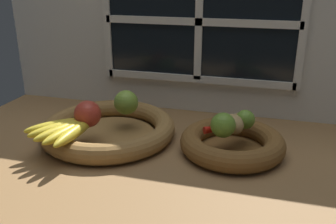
% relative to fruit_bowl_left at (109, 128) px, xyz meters
% --- Properties ---
extents(ground_plane, '(1.40, 0.90, 0.03)m').
position_rel_fruit_bowl_left_xyz_m(ground_plane, '(0.21, -0.00, -0.04)').
color(ground_plane, olive).
extents(back_wall, '(1.40, 0.05, 0.55)m').
position_rel_fruit_bowl_left_xyz_m(back_wall, '(0.21, 0.29, 0.25)').
color(back_wall, silver).
rests_on(back_wall, ground_plane).
extents(fruit_bowl_left, '(0.39, 0.39, 0.06)m').
position_rel_fruit_bowl_left_xyz_m(fruit_bowl_left, '(0.00, 0.00, 0.00)').
color(fruit_bowl_left, olive).
rests_on(fruit_bowl_left, ground_plane).
extents(fruit_bowl_right, '(0.28, 0.28, 0.06)m').
position_rel_fruit_bowl_left_xyz_m(fruit_bowl_right, '(0.36, 0.00, 0.00)').
color(fruit_bowl_right, brown).
rests_on(fruit_bowl_right, ground_plane).
extents(apple_red_front, '(0.07, 0.07, 0.07)m').
position_rel_fruit_bowl_left_xyz_m(apple_red_front, '(-0.03, -0.07, 0.07)').
color(apple_red_front, '#B73828').
rests_on(apple_red_front, fruit_bowl_left).
extents(apple_green_back, '(0.07, 0.07, 0.07)m').
position_rel_fruit_bowl_left_xyz_m(apple_green_back, '(0.04, 0.05, 0.07)').
color(apple_green_back, '#7AA338').
rests_on(apple_green_back, fruit_bowl_left).
extents(banana_bunch_front, '(0.16, 0.20, 0.03)m').
position_rel_fruit_bowl_left_xyz_m(banana_bunch_front, '(-0.06, -0.13, 0.05)').
color(banana_bunch_front, gold).
rests_on(banana_bunch_front, fruit_bowl_left).
extents(potato_large, '(0.08, 0.09, 0.05)m').
position_rel_fruit_bowl_left_xyz_m(potato_large, '(0.36, 0.00, 0.06)').
color(potato_large, '#A38451').
rests_on(potato_large, fruit_bowl_right).
extents(potato_back, '(0.07, 0.08, 0.04)m').
position_rel_fruit_bowl_left_xyz_m(potato_back, '(0.38, 0.04, 0.05)').
color(potato_back, tan).
rests_on(potato_back, fruit_bowl_right).
extents(lime_near, '(0.07, 0.07, 0.07)m').
position_rel_fruit_bowl_left_xyz_m(lime_near, '(0.34, -0.04, 0.06)').
color(lime_near, olive).
rests_on(lime_near, fruit_bowl_right).
extents(lime_far, '(0.05, 0.05, 0.05)m').
position_rel_fruit_bowl_left_xyz_m(lime_far, '(0.39, 0.04, 0.06)').
color(lime_far, olive).
rests_on(lime_far, fruit_bowl_right).
extents(chili_pepper, '(0.13, 0.09, 0.02)m').
position_rel_fruit_bowl_left_xyz_m(chili_pepper, '(0.35, 0.01, 0.04)').
color(chili_pepper, red).
rests_on(chili_pepper, fruit_bowl_right).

